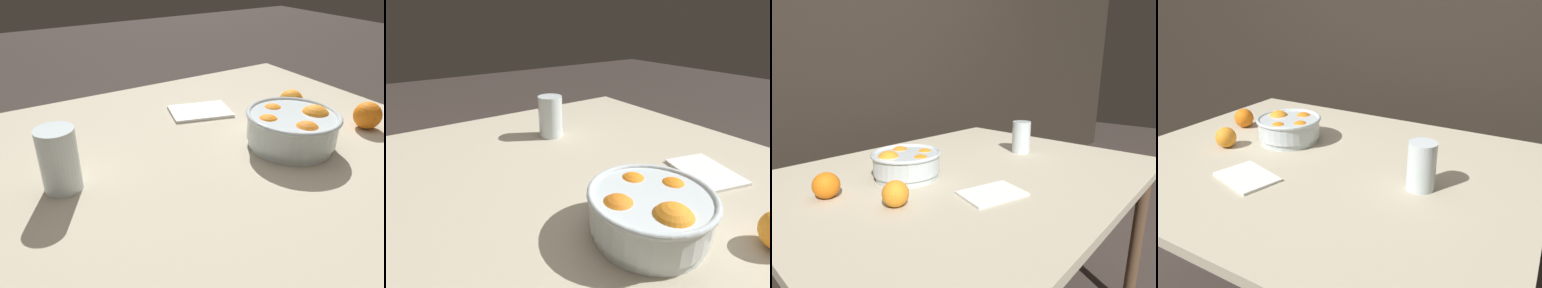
% 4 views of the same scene
% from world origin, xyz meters
% --- Properties ---
extents(dining_table, '(1.36, 1.07, 0.75)m').
position_xyz_m(dining_table, '(0.00, 0.00, 0.68)').
color(dining_table, '#B7AD93').
rests_on(dining_table, ground_plane).
extents(fruit_bowl, '(0.24, 0.24, 0.11)m').
position_xyz_m(fruit_bowl, '(-0.21, 0.10, 0.80)').
color(fruit_bowl, silver).
rests_on(fruit_bowl, dining_table).
extents(juice_glass, '(0.08, 0.08, 0.14)m').
position_xyz_m(juice_glass, '(0.35, -0.01, 0.81)').
color(juice_glass, '#F4A314').
rests_on(juice_glass, dining_table).
extents(orange_loose_near_bowl, '(0.08, 0.08, 0.08)m').
position_xyz_m(orange_loose_near_bowl, '(-0.47, 0.13, 0.79)').
color(orange_loose_near_bowl, orange).
rests_on(orange_loose_near_bowl, dining_table).
extents(orange_loose_front, '(0.07, 0.07, 0.07)m').
position_xyz_m(orange_loose_front, '(-0.37, -0.07, 0.79)').
color(orange_loose_front, orange).
rests_on(orange_loose_front, dining_table).
extents(napkin, '(0.21, 0.17, 0.01)m').
position_xyz_m(napkin, '(-0.12, -0.21, 0.75)').
color(napkin, white).
rests_on(napkin, dining_table).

